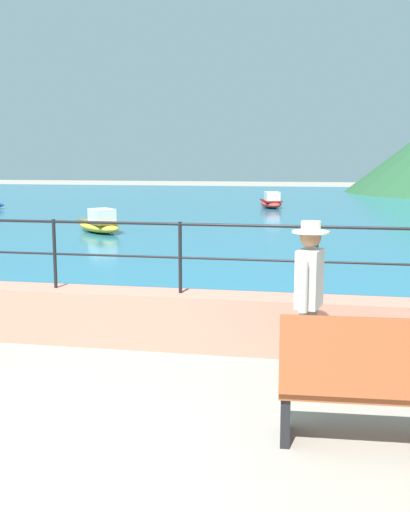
{
  "coord_description": "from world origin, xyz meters",
  "views": [
    {
      "loc": [
        2.58,
        -4.24,
        2.37
      ],
      "look_at": [
        1.06,
        3.7,
        1.1
      ],
      "focal_mm": 43.58,
      "sensor_mm": 36.0,
      "label": 1
    }
  ],
  "objects": [
    {
      "name": "bench_far",
      "position": [
        3.1,
        0.79,
        0.56
      ],
      "size": [
        1.73,
        0.65,
        1.13
      ],
      "color": "#9E4C28",
      "rests_on": "ground"
    },
    {
      "name": "boat_3",
      "position": [
        -4.38,
        14.3,
        0.33
      ],
      "size": [
        2.23,
        2.29,
        0.76
      ],
      "color": "gold",
      "rests_on": "lake_water"
    },
    {
      "name": "railing",
      "position": [
        0.0,
        3.2,
        1.32
      ],
      "size": [
        18.44,
        0.04,
        0.9
      ],
      "color": "black",
      "rests_on": "promenade_wall"
    },
    {
      "name": "promenade_wall",
      "position": [
        0.0,
        3.2,
        0.35
      ],
      "size": [
        20.0,
        0.56,
        0.7
      ],
      "primitive_type": "cube",
      "color": "tan",
      "rests_on": "ground"
    },
    {
      "name": "boat_2",
      "position": [
        0.1,
        25.27,
        0.33
      ],
      "size": [
        1.49,
        2.46,
        0.76
      ],
      "color": "red",
      "rests_on": "lake_water"
    },
    {
      "name": "person_walking",
      "position": [
        2.46,
        2.08,
        0.98
      ],
      "size": [
        0.38,
        0.56,
        1.75
      ],
      "color": "slate",
      "rests_on": "ground"
    },
    {
      "name": "lake_water",
      "position": [
        0.0,
        25.84,
        0.03
      ],
      "size": [
        64.0,
        44.32,
        0.06
      ],
      "primitive_type": "cube",
      "color": "#236B89",
      "rests_on": "ground"
    }
  ]
}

